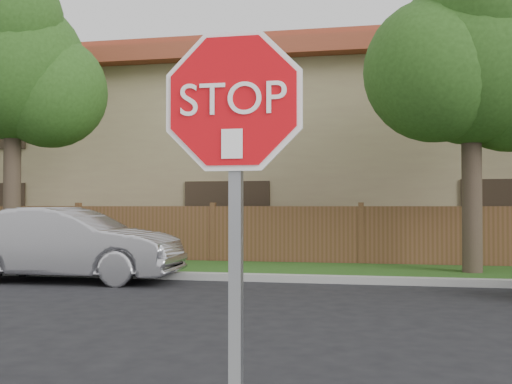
# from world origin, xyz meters

# --- Properties ---
(far_curb) EXTENTS (70.00, 0.30, 0.15)m
(far_curb) POSITION_xyz_m (0.00, 8.15, 0.07)
(far_curb) COLOR gray
(far_curb) RESTS_ON ground
(grass_strip) EXTENTS (70.00, 3.00, 0.12)m
(grass_strip) POSITION_xyz_m (0.00, 9.80, 0.06)
(grass_strip) COLOR #1E4714
(grass_strip) RESTS_ON ground
(fence) EXTENTS (70.00, 0.12, 1.60)m
(fence) POSITION_xyz_m (0.00, 11.40, 0.80)
(fence) COLOR brown
(fence) RESTS_ON ground
(apartment_building) EXTENTS (35.20, 9.20, 7.20)m
(apartment_building) POSITION_xyz_m (0.00, 17.00, 3.53)
(apartment_building) COLOR #9F8963
(apartment_building) RESTS_ON ground
(tree_left) EXTENTS (4.80, 3.90, 7.78)m
(tree_left) POSITION_xyz_m (-8.98, 9.57, 5.22)
(tree_left) COLOR #382B21
(tree_left) RESTS_ON ground
(tree_mid) EXTENTS (4.80, 3.90, 7.35)m
(tree_mid) POSITION_xyz_m (2.52, 9.57, 4.87)
(tree_mid) COLOR #382B21
(tree_mid) RESTS_ON ground
(stop_sign) EXTENTS (1.01, 0.13, 2.55)m
(stop_sign) POSITION_xyz_m (-0.36, -1.48, 1.83)
(stop_sign) COLOR gray
(stop_sign) RESTS_ON sidewalk_near
(sedan_left) EXTENTS (4.87, 1.89, 1.58)m
(sedan_left) POSITION_xyz_m (-6.09, 7.34, 0.79)
(sedan_left) COLOR #A09FA4
(sedan_left) RESTS_ON ground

